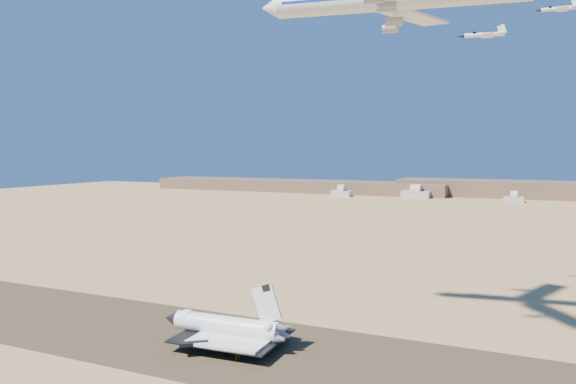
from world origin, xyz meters
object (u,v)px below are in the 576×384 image
at_px(crew_a, 237,357).
at_px(chase_jet_c, 483,35).
at_px(crew_b, 236,358).
at_px(shuttle, 226,328).
at_px(crew_c, 239,357).
at_px(chase_jet_d, 558,8).

xyz_separation_m(crew_a, chase_jet_c, (47.29, 81.64, 89.40)).
bearing_deg(crew_b, shuttle, 5.77).
relative_size(shuttle, crew_b, 22.81).
distance_m(crew_c, chase_jet_d, 149.13).
bearing_deg(chase_jet_c, crew_b, -129.22).
relative_size(crew_b, chase_jet_c, 0.10).
height_order(shuttle, crew_b, shuttle).
distance_m(crew_a, chase_jet_d, 149.58).
relative_size(crew_a, chase_jet_d, 0.12).
bearing_deg(chase_jet_c, shuttle, -136.12).
bearing_deg(crew_a, crew_c, -47.84).
relative_size(crew_a, crew_b, 1.05).
height_order(shuttle, crew_a, shuttle).
xyz_separation_m(shuttle, crew_a, (7.90, -7.61, -3.93)).
distance_m(crew_a, crew_c, 0.66).
distance_m(shuttle, crew_b, 12.16).
relative_size(crew_c, chase_jet_c, 0.11).
relative_size(shuttle, chase_jet_d, 2.62).
height_order(crew_c, chase_jet_d, chase_jet_d).
height_order(crew_a, chase_jet_d, chase_jet_d).
bearing_deg(chase_jet_d, crew_c, -130.37).
xyz_separation_m(crew_a, crew_c, (0.60, 0.27, 0.01)).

